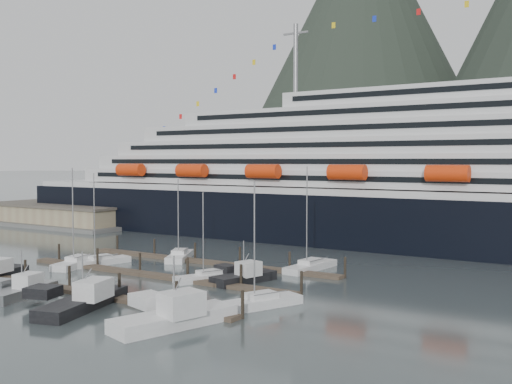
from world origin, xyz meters
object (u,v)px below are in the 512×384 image
Objects in this scene: trawler_b at (21,290)px; trawler_c at (82,301)px; sailboat_d at (210,277)px; sailboat_h at (262,303)px; sailboat_f at (180,257)px; warehouse at (61,216)px; trawler_d at (173,316)px; sailboat_g at (311,267)px; trawler_e at (243,276)px; sailboat_a at (78,264)px; cruise_ship at (486,186)px; sailboat_b at (100,262)px.

trawler_b is 0.70× the size of trawler_c.
sailboat_d is 16.76m from sailboat_h.
sailboat_f is 0.95× the size of sailboat_h.
trawler_d reaches higher than warehouse.
sailboat_f is 1.02× the size of trawler_d.
sailboat_g is 13.70m from trawler_e.
sailboat_a reaches higher than trawler_e.
sailboat_h is at bearing -101.62° from cruise_ship.
sailboat_f is at bearing 102.58° from sailboat_g.
cruise_ship reaches higher than sailboat_g.
trawler_c is at bearing -102.71° from trawler_b.
trawler_c reaches higher than warehouse.
sailboat_d is 20.66m from trawler_c.
trawler_b is at bearing 74.35° from trawler_c.
sailboat_f is at bearing 77.25° from trawler_e.
sailboat_a is (51.90, -39.18, -1.79)m from warehouse.
cruise_ship is 4.57× the size of warehouse.
cruise_ship reaches higher than sailboat_f.
trawler_d is (10.82, -20.42, 0.57)m from sailboat_d.
cruise_ship is 72.41m from trawler_d.
sailboat_h is at bearing -161.30° from sailboat_g.
sailboat_d is at bearing -45.62° from trawler_b.
sailboat_d is 0.86× the size of sailboat_h.
sailboat_h reaches higher than sailboat_f.
warehouse is at bearing 80.66° from trawler_e.
cruise_ship is 14.20× the size of sailboat_h.
trawler_b is (8.94, -21.00, 0.39)m from sailboat_b.
sailboat_h is at bearing -114.60° from sailboat_a.
sailboat_g is (84.02, -22.01, -1.80)m from warehouse.
sailboat_h is 1.45× the size of trawler_e.
sailboat_g is 1.13× the size of trawler_c.
sailboat_a is at bearing 122.60° from sailboat_g.
trawler_c is (-28.67, -69.99, -11.14)m from cruise_ship.
warehouse is 84.23m from sailboat_d.
trawler_b is at bearing 136.46° from sailboat_h.
sailboat_g is 36.63m from trawler_c.
cruise_ship is 76.45m from trawler_c.
sailboat_f is at bearing -22.50° from warehouse.
sailboat_f is at bearing -48.42° from sailboat_a.
trawler_d is at bearing -33.31° from warehouse.
trawler_e is at bearing 169.84° from sailboat_g.
sailboat_h reaches higher than trawler_b.
trawler_d is (-15.34, -69.90, -11.07)m from cruise_ship.
trawler_d is (2.66, -34.95, 0.53)m from sailboat_g.
warehouse is 3.63× the size of sailboat_d.
sailboat_h reaches higher than trawler_d.
trawler_c is (-2.51, -20.50, 0.50)m from sailboat_d.
sailboat_d is at bearing 155.15° from sailboat_g.
sailboat_f is 0.98× the size of trawler_c.
cruise_ship is 20.94× the size of trawler_b.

